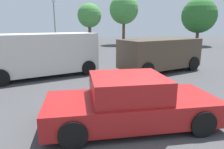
% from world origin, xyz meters
% --- Properties ---
extents(ground_plane, '(80.00, 80.00, 0.00)m').
position_xyz_m(ground_plane, '(0.00, 0.00, 0.00)').
color(ground_plane, '#424244').
extents(sedan_foreground, '(4.55, 2.26, 1.33)m').
position_xyz_m(sedan_foreground, '(-0.19, 0.21, 0.61)').
color(sedan_foreground, maroon).
rests_on(sedan_foreground, ground_plane).
extents(van_white, '(5.72, 3.55, 2.16)m').
position_xyz_m(van_white, '(-2.72, 6.49, 1.17)').
color(van_white, silver).
rests_on(van_white, ground_plane).
extents(suv_dark, '(5.02, 3.24, 1.82)m').
position_xyz_m(suv_dark, '(3.66, 6.07, 1.00)').
color(suv_dark, '#4C3D2D').
rests_on(suv_dark, ground_plane).
extents(light_post_near, '(0.44, 0.44, 5.56)m').
position_xyz_m(light_post_near, '(-2.11, 21.63, 3.85)').
color(light_post_near, gray).
rests_on(light_post_near, ground_plane).
extents(tree_back_center, '(3.75, 3.75, 6.40)m').
position_xyz_m(tree_back_center, '(6.70, 22.39, 4.50)').
color(tree_back_center, brown).
rests_on(tree_back_center, ground_plane).
extents(tree_back_right, '(4.27, 4.27, 5.83)m').
position_xyz_m(tree_back_right, '(15.35, 18.69, 3.69)').
color(tree_back_right, brown).
rests_on(tree_back_right, ground_plane).
extents(tree_far_right, '(2.74, 2.74, 5.01)m').
position_xyz_m(tree_far_right, '(1.81, 20.07, 3.60)').
color(tree_far_right, brown).
rests_on(tree_far_right, ground_plane).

